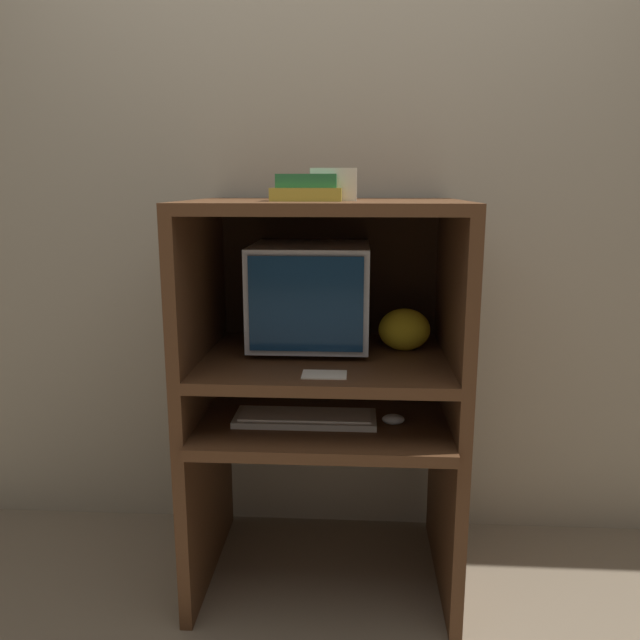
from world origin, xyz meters
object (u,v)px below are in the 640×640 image
keyboard (305,418)px  snack_bag (404,330)px  mouse (393,419)px  book_stack (307,188)px  crt_monitor (310,295)px  storage_box (334,185)px

keyboard → snack_bag: bearing=31.4°
mouse → keyboard: bearing=178.6°
keyboard → book_stack: 0.73m
keyboard → book_stack: book_stack is taller
crt_monitor → mouse: size_ratio=5.58×
keyboard → snack_bag: snack_bag is taller
storage_box → book_stack: bearing=-159.7°
keyboard → storage_box: bearing=36.2°
keyboard → storage_box: storage_box is taller
snack_bag → book_stack: size_ratio=0.83×
keyboard → mouse: size_ratio=6.40×
crt_monitor → storage_box: storage_box is taller
book_stack → storage_box: bearing=20.3°
mouse → snack_bag: snack_bag is taller
keyboard → snack_bag: 0.46m
mouse → book_stack: 0.78m
crt_monitor → book_stack: size_ratio=1.87×
mouse → crt_monitor: bearing=141.4°
snack_bag → storage_box: storage_box is taller
keyboard → mouse: 0.28m
keyboard → mouse: bearing=-1.4°
mouse → snack_bag: 0.33m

